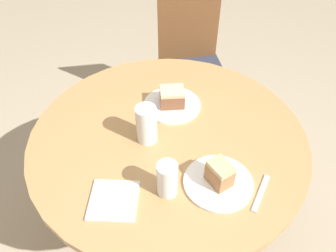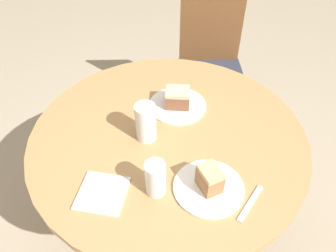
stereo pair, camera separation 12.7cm
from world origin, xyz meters
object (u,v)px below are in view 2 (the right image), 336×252
object	(u,v)px
plate_near	(209,188)
cake_slice_far	(178,98)
plate_far	(177,105)
chair	(211,64)
glass_lemonade	(154,179)
cake_slice_near	(210,179)
glass_water	(146,124)

from	to	relation	value
plate_near	cake_slice_far	xyz separation A→B (m)	(-0.16, 0.41, 0.04)
plate_near	plate_far	xyz separation A→B (m)	(-0.16, 0.41, 0.00)
chair	glass_lemonade	bearing A→B (deg)	-107.04
chair	cake_slice_near	size ratio (longest dim) A/B	9.26
plate_near	plate_far	size ratio (longest dim) A/B	0.97
plate_near	cake_slice_far	world-z (taller)	cake_slice_far
plate_far	cake_slice_far	world-z (taller)	cake_slice_far
plate_near	plate_far	world-z (taller)	same
glass_lemonade	chair	bearing A→B (deg)	82.79
plate_near	glass_water	bearing A→B (deg)	140.34
plate_near	chair	bearing A→B (deg)	91.40
plate_far	cake_slice_near	distance (m)	0.44
glass_lemonade	glass_water	size ratio (longest dim) A/B	0.85
cake_slice_near	glass_lemonade	xyz separation A→B (m)	(-0.18, -0.03, 0.01)
chair	cake_slice_near	bearing A→B (deg)	-98.43
chair	glass_water	bearing A→B (deg)	-113.31
cake_slice_near	chair	bearing A→B (deg)	91.40
plate_near	cake_slice_near	size ratio (longest dim) A/B	2.28
glass_lemonade	glass_water	xyz separation A→B (m)	(-0.08, 0.24, 0.01)
chair	glass_lemonade	distance (m)	1.24
plate_far	glass_lemonade	distance (m)	0.45
chair	plate_near	xyz separation A→B (m)	(0.03, -1.16, 0.26)
plate_far	glass_water	world-z (taller)	glass_water
glass_water	plate_far	bearing A→B (deg)	64.46
chair	glass_water	distance (m)	1.02
cake_slice_far	glass_lemonade	distance (m)	0.45
glass_lemonade	plate_far	bearing A→B (deg)	87.40
plate_far	cake_slice_near	xyz separation A→B (m)	(0.16, -0.41, 0.05)
cake_slice_far	glass_lemonade	bearing A→B (deg)	-92.60
chair	glass_lemonade	size ratio (longest dim) A/B	7.33
cake_slice_far	glass_lemonade	size ratio (longest dim) A/B	0.81
cake_slice_near	glass_water	distance (m)	0.33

